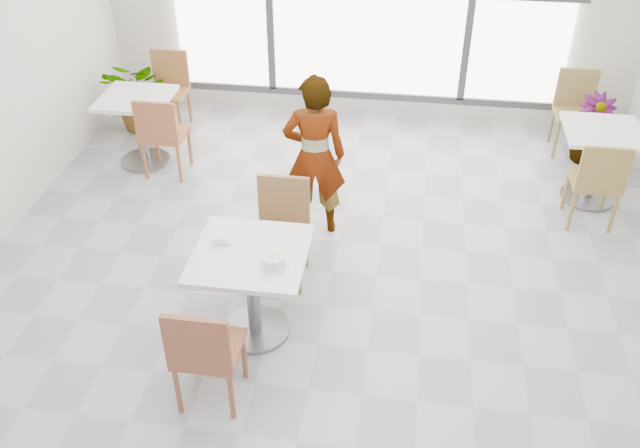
# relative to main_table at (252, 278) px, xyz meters

# --- Properties ---
(floor) EXTENTS (7.00, 7.00, 0.00)m
(floor) POSITION_rel_main_table_xyz_m (0.49, 0.36, -0.52)
(floor) COLOR #9E9EA5
(floor) RESTS_ON ground
(main_table) EXTENTS (0.80, 0.80, 0.75)m
(main_table) POSITION_rel_main_table_xyz_m (0.00, 0.00, 0.00)
(main_table) COLOR silver
(main_table) RESTS_ON ground
(chair_near) EXTENTS (0.42, 0.42, 0.87)m
(chair_near) POSITION_rel_main_table_xyz_m (-0.15, -0.73, -0.02)
(chair_near) COLOR brown
(chair_near) RESTS_ON ground
(chair_far) EXTENTS (0.42, 0.42, 0.87)m
(chair_far) POSITION_rel_main_table_xyz_m (0.08, 0.74, -0.02)
(chair_far) COLOR olive
(chair_far) RESTS_ON ground
(oatmeal_bowl) EXTENTS (0.21, 0.21, 0.09)m
(oatmeal_bowl) POSITION_rel_main_table_xyz_m (0.20, -0.12, 0.27)
(oatmeal_bowl) COLOR silver
(oatmeal_bowl) RESTS_ON main_table
(coffee_cup) EXTENTS (0.16, 0.13, 0.07)m
(coffee_cup) POSITION_rel_main_table_xyz_m (-0.23, 0.07, 0.26)
(coffee_cup) COLOR silver
(coffee_cup) RESTS_ON main_table
(person) EXTENTS (0.59, 0.43, 1.49)m
(person) POSITION_rel_main_table_xyz_m (0.24, 1.42, 0.22)
(person) COLOR black
(person) RESTS_ON ground
(bg_table_left) EXTENTS (0.70, 0.70, 0.75)m
(bg_table_left) POSITION_rel_main_table_xyz_m (-1.73, 2.37, -0.04)
(bg_table_left) COLOR white
(bg_table_left) RESTS_ON ground
(bg_table_right) EXTENTS (0.70, 0.70, 0.75)m
(bg_table_right) POSITION_rel_main_table_xyz_m (2.82, 2.29, -0.04)
(bg_table_right) COLOR white
(bg_table_right) RESTS_ON ground
(bg_chair_left_near) EXTENTS (0.42, 0.42, 0.87)m
(bg_chair_left_near) POSITION_rel_main_table_xyz_m (-1.40, 2.12, -0.02)
(bg_chair_left_near) COLOR #A35B37
(bg_chair_left_near) RESTS_ON ground
(bg_chair_left_far) EXTENTS (0.42, 0.42, 0.87)m
(bg_chair_left_far) POSITION_rel_main_table_xyz_m (-1.70, 3.25, -0.02)
(bg_chair_left_far) COLOR #9C6539
(bg_chair_left_far) RESTS_ON ground
(bg_chair_right_near) EXTENTS (0.42, 0.42, 0.87)m
(bg_chair_right_near) POSITION_rel_main_table_xyz_m (2.73, 1.81, -0.02)
(bg_chair_right_near) COLOR olive
(bg_chair_right_near) RESTS_ON ground
(bg_chair_right_far) EXTENTS (0.42, 0.42, 0.87)m
(bg_chair_right_far) POSITION_rel_main_table_xyz_m (2.77, 3.34, -0.02)
(bg_chair_right_far) COLOR olive
(bg_chair_right_far) RESTS_ON ground
(plant_left) EXTENTS (0.93, 0.86, 0.85)m
(plant_left) POSITION_rel_main_table_xyz_m (-2.01, 3.12, -0.10)
(plant_left) COLOR #457D45
(plant_left) RESTS_ON ground
(plant_right) EXTENTS (0.42, 0.42, 0.74)m
(plant_right) POSITION_rel_main_table_xyz_m (2.92, 3.07, -0.15)
(plant_right) COLOR #4F7C3E
(plant_right) RESTS_ON ground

